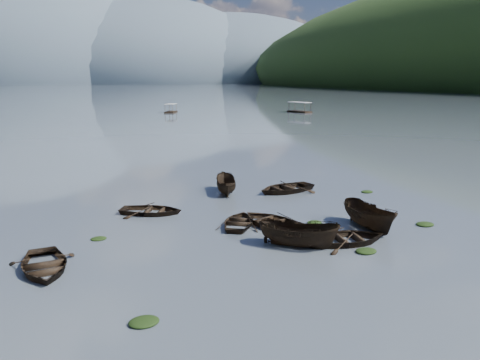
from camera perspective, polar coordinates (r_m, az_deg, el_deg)
name	(u,v)px	position (r m, az deg, el deg)	size (l,w,h in m)	color
ground_plane	(333,271)	(23.04, 11.28, -10.86)	(2400.00, 2400.00, 0.00)	#4A525C
haze_mtn_b	(21,83)	(918.96, -25.12, 10.66)	(520.00, 520.00, 340.00)	#475666
haze_mtn_c	(136,83)	(930.16, -12.52, 11.52)	(520.00, 520.00, 260.00)	#475666
haze_mtn_d	(225,82)	(975.83, -1.81, 11.82)	(520.00, 520.00, 220.00)	#475666
rowboat_0	(44,270)	(24.57, -22.76, -10.12)	(3.19, 4.47, 0.93)	black
rowboat_1	(240,225)	(29.35, -0.04, -5.48)	(2.74, 3.84, 0.80)	black
rowboat_2	(298,247)	(25.89, 7.10, -8.06)	(1.68, 4.45, 1.72)	black
rowboat_3	(272,225)	(29.31, 3.90, -5.53)	(3.24, 4.53, 0.94)	black
rowboat_4	(346,243)	(26.88, 12.82, -7.50)	(3.25, 4.55, 0.94)	black
rowboat_5	(369,229)	(29.66, 15.44, -5.75)	(1.77, 4.72, 1.82)	black
rowboat_6	(151,214)	(32.23, -10.77, -4.06)	(3.00, 4.21, 0.87)	black
rowboat_7	(286,192)	(37.90, 5.58, -1.42)	(3.51, 4.91, 1.02)	black
rowboat_8	(226,193)	(37.33, -1.76, -1.58)	(1.54, 4.08, 1.58)	black
weed_clump_0	(144,323)	(18.64, -11.62, -16.75)	(1.17, 0.95, 0.25)	black
weed_clump_1	(280,236)	(27.47, 4.85, -6.79)	(0.97, 0.77, 0.21)	black
weed_clump_2	(366,252)	(25.78, 15.11, -8.50)	(1.17, 0.93, 0.25)	black
weed_clump_3	(314,223)	(30.02, 9.06, -5.23)	(0.95, 0.80, 0.21)	black
weed_clump_4	(425,225)	(31.45, 21.62, -5.15)	(1.17, 0.93, 0.24)	black
weed_clump_5	(99,239)	(27.99, -16.85, -6.93)	(0.90, 0.73, 0.19)	black
weed_clump_6	(283,224)	(29.61, 5.22, -5.37)	(0.98, 0.82, 0.20)	black
weed_clump_7	(367,192)	(38.86, 15.23, -1.46)	(0.98, 0.79, 0.21)	black
pontoon_centre	(171,113)	(125.81, -8.42, 8.13)	(2.39, 5.74, 2.20)	black
pontoon_right	(299,112)	(126.23, 7.27, 8.18)	(2.82, 6.76, 2.59)	black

